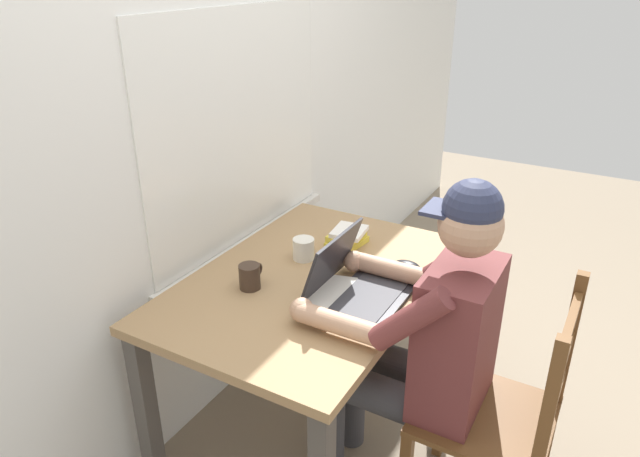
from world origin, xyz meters
name	(u,v)px	position (x,y,z in m)	size (l,w,h in m)	color
ground_plane	(313,423)	(0.00, 0.00, 0.00)	(8.00, 8.00, 0.00)	gray
back_wall	(198,106)	(0.00, 0.48, 1.30)	(6.00, 0.08, 2.60)	silver
desk	(312,299)	(0.00, 0.00, 0.62)	(1.20, 0.81, 0.71)	#9E7A51
seated_person	(425,335)	(-0.09, -0.48, 0.67)	(0.50, 0.60, 1.23)	brown
wooden_chair	(503,417)	(-0.09, -0.76, 0.45)	(0.42, 0.42, 0.92)	brown
laptop	(355,283)	(-0.04, -0.20, 0.77)	(0.33, 0.30, 0.23)	#232328
computer_mouse	(407,265)	(0.23, -0.29, 0.73)	(0.06, 0.10, 0.03)	black
coffee_mug_white	(304,249)	(0.11, 0.10, 0.76)	(0.12, 0.08, 0.09)	silver
coffee_mug_dark	(250,276)	(-0.18, 0.15, 0.76)	(0.11, 0.08, 0.09)	#38281E
book_stack_main	(347,237)	(0.30, 0.01, 0.75)	(0.18, 0.14, 0.07)	gold
paper_pile_near_laptop	(327,294)	(-0.09, -0.12, 0.72)	(0.25, 0.17, 0.02)	silver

